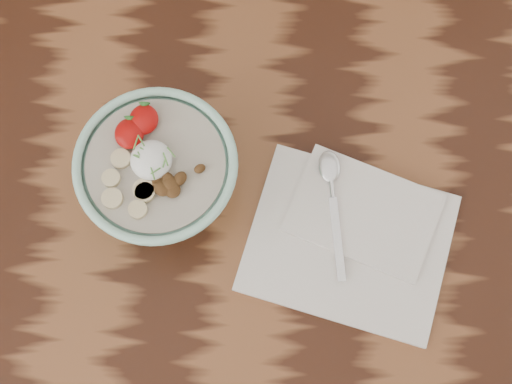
% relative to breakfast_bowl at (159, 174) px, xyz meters
% --- Properties ---
extents(table, '(1.60, 0.90, 0.75)m').
position_rel_breakfast_bowl_xyz_m(table, '(0.21, -0.03, -0.16)').
color(table, black).
rests_on(table, ground).
extents(breakfast_bowl, '(0.19, 0.19, 0.13)m').
position_rel_breakfast_bowl_xyz_m(breakfast_bowl, '(0.00, 0.00, 0.00)').
color(breakfast_bowl, '#9FD5C0').
rests_on(breakfast_bowl, table).
extents(napkin, '(0.29, 0.26, 0.01)m').
position_rel_breakfast_bowl_xyz_m(napkin, '(0.24, -0.06, -0.06)').
color(napkin, silver).
rests_on(napkin, table).
extents(spoon, '(0.04, 0.17, 0.01)m').
position_rel_breakfast_bowl_xyz_m(spoon, '(0.21, 0.01, -0.05)').
color(spoon, silver).
rests_on(spoon, napkin).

